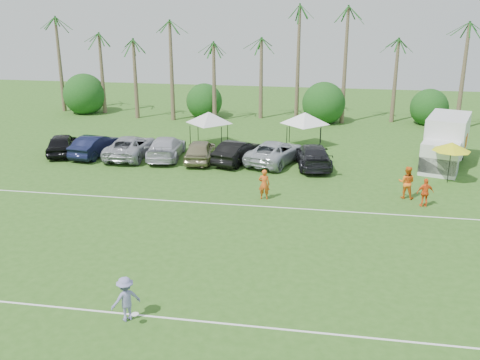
# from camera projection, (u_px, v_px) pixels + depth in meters

# --- Properties ---
(ground) EXTENTS (120.00, 120.00, 0.00)m
(ground) POSITION_uv_depth(u_px,v_px,m) (119.00, 347.00, 18.29)
(ground) COLOR #2F5C1B
(ground) RESTS_ON ground
(field_lines) EXTENTS (80.00, 12.10, 0.01)m
(field_lines) POSITION_uv_depth(u_px,v_px,m) (182.00, 247.00, 25.76)
(field_lines) COLOR white
(field_lines) RESTS_ON ground
(palm_tree_0) EXTENTS (2.40, 2.40, 8.90)m
(palm_tree_0) POSITION_uv_depth(u_px,v_px,m) (52.00, 40.00, 54.97)
(palm_tree_0) COLOR brown
(palm_tree_0) RESTS_ON ground
(palm_tree_1) EXTENTS (2.40, 2.40, 9.90)m
(palm_tree_1) POSITION_uv_depth(u_px,v_px,m) (97.00, 32.00, 53.89)
(palm_tree_1) COLOR brown
(palm_tree_1) RESTS_ON ground
(palm_tree_2) EXTENTS (2.40, 2.40, 10.90)m
(palm_tree_2) POSITION_uv_depth(u_px,v_px,m) (144.00, 23.00, 52.82)
(palm_tree_2) COLOR brown
(palm_tree_2) RESTS_ON ground
(palm_tree_3) EXTENTS (2.40, 2.40, 11.90)m
(palm_tree_3) POSITION_uv_depth(u_px,v_px,m) (183.00, 15.00, 51.90)
(palm_tree_3) COLOR brown
(palm_tree_3) RESTS_ON ground
(palm_tree_4) EXTENTS (2.40, 2.40, 8.90)m
(palm_tree_4) POSITION_uv_depth(u_px,v_px,m) (223.00, 42.00, 52.08)
(palm_tree_4) COLOR brown
(palm_tree_4) RESTS_ON ground
(palm_tree_5) EXTENTS (2.40, 2.40, 9.90)m
(palm_tree_5) POSITION_uv_depth(u_px,v_px,m) (264.00, 34.00, 51.16)
(palm_tree_5) COLOR brown
(palm_tree_5) RESTS_ON ground
(palm_tree_6) EXTENTS (2.40, 2.40, 10.90)m
(palm_tree_6) POSITION_uv_depth(u_px,v_px,m) (306.00, 24.00, 50.24)
(palm_tree_6) COLOR brown
(palm_tree_6) RESTS_ON ground
(palm_tree_7) EXTENTS (2.40, 2.40, 11.90)m
(palm_tree_7) POSITION_uv_depth(u_px,v_px,m) (350.00, 15.00, 49.33)
(palm_tree_7) COLOR brown
(palm_tree_7) RESTS_ON ground
(palm_tree_8) EXTENTS (2.40, 2.40, 8.90)m
(palm_tree_8) POSITION_uv_depth(u_px,v_px,m) (403.00, 45.00, 49.35)
(palm_tree_8) COLOR brown
(palm_tree_8) RESTS_ON ground
(palm_tree_9) EXTENTS (2.40, 2.40, 9.90)m
(palm_tree_9) POSITION_uv_depth(u_px,v_px,m) (461.00, 35.00, 48.27)
(palm_tree_9) COLOR brown
(palm_tree_9) RESTS_ON ground
(bush_tree_0) EXTENTS (4.00, 4.00, 4.00)m
(bush_tree_0) POSITION_uv_depth(u_px,v_px,m) (88.00, 95.00, 57.22)
(bush_tree_0) COLOR brown
(bush_tree_0) RESTS_ON ground
(bush_tree_1) EXTENTS (4.00, 4.00, 4.00)m
(bush_tree_1) POSITION_uv_depth(u_px,v_px,m) (207.00, 98.00, 55.14)
(bush_tree_1) COLOR brown
(bush_tree_1) RESTS_ON ground
(bush_tree_2) EXTENTS (4.00, 4.00, 4.00)m
(bush_tree_2) POSITION_uv_depth(u_px,v_px,m) (324.00, 102.00, 53.21)
(bush_tree_2) COLOR brown
(bush_tree_2) RESTS_ON ground
(bush_tree_3) EXTENTS (4.00, 4.00, 4.00)m
(bush_tree_3) POSITION_uv_depth(u_px,v_px,m) (428.00, 105.00, 51.60)
(bush_tree_3) COLOR brown
(bush_tree_3) RESTS_ON ground
(sideline_player_a) EXTENTS (0.67, 0.44, 1.85)m
(sideline_player_a) POSITION_uv_depth(u_px,v_px,m) (264.00, 184.00, 31.79)
(sideline_player_a) COLOR #D85418
(sideline_player_a) RESTS_ON ground
(sideline_player_b) EXTENTS (1.10, 0.93, 1.99)m
(sideline_player_b) POSITION_uv_depth(u_px,v_px,m) (407.00, 182.00, 31.90)
(sideline_player_b) COLOR orange
(sideline_player_b) RESTS_ON ground
(sideline_player_c) EXTENTS (1.06, 0.63, 1.69)m
(sideline_player_c) POSITION_uv_depth(u_px,v_px,m) (425.00, 193.00, 30.63)
(sideline_player_c) COLOR orange
(sideline_player_c) RESTS_ON ground
(box_truck) EXTENTS (4.40, 7.18, 3.47)m
(box_truck) POSITION_uv_depth(u_px,v_px,m) (446.00, 140.00, 38.23)
(box_truck) COLOR silver
(box_truck) RESTS_ON ground
(canopy_tent_left) EXTENTS (3.98, 3.98, 3.22)m
(canopy_tent_left) POSITION_uv_depth(u_px,v_px,m) (209.00, 112.00, 43.30)
(canopy_tent_left) COLOR black
(canopy_tent_left) RESTS_ON ground
(canopy_tent_right) EXTENTS (4.06, 4.06, 3.29)m
(canopy_tent_right) POSITION_uv_depth(u_px,v_px,m) (305.00, 112.00, 42.82)
(canopy_tent_right) COLOR black
(canopy_tent_right) RESTS_ON ground
(market_umbrella) EXTENTS (2.43, 2.43, 2.71)m
(market_umbrella) POSITION_uv_depth(u_px,v_px,m) (452.00, 147.00, 34.20)
(market_umbrella) COLOR black
(market_umbrella) RESTS_ON ground
(frisbee_player) EXTENTS (1.27, 1.24, 1.75)m
(frisbee_player) POSITION_uv_depth(u_px,v_px,m) (126.00, 299.00, 19.62)
(frisbee_player) COLOR #7D7CB0
(frisbee_player) RESTS_ON ground
(parked_car_0) EXTENTS (3.32, 5.17, 1.64)m
(parked_car_0) POSITION_uv_depth(u_px,v_px,m) (62.00, 144.00, 41.24)
(parked_car_0) COLOR black
(parked_car_0) RESTS_ON ground
(parked_car_1) EXTENTS (2.42, 5.17, 1.64)m
(parked_car_1) POSITION_uv_depth(u_px,v_px,m) (95.00, 145.00, 40.78)
(parked_car_1) COLOR black
(parked_car_1) RESTS_ON ground
(parked_car_2) EXTENTS (2.87, 5.96, 1.64)m
(parked_car_2) POSITION_uv_depth(u_px,v_px,m) (131.00, 146.00, 40.52)
(parked_car_2) COLOR #9C9EA6
(parked_car_2) RESTS_ON ground
(parked_car_3) EXTENTS (2.83, 5.84, 1.64)m
(parked_car_3) POSITION_uv_depth(u_px,v_px,m) (166.00, 147.00, 40.24)
(parked_car_3) COLOR #B6B5C1
(parked_car_3) RESTS_ON ground
(parked_car_4) EXTENTS (2.33, 4.95, 1.64)m
(parked_car_4) POSITION_uv_depth(u_px,v_px,m) (200.00, 150.00, 39.40)
(parked_car_4) COLOR #817A58
(parked_car_4) RESTS_ON ground
(parked_car_5) EXTENTS (3.12, 5.26, 1.64)m
(parked_car_5) POSITION_uv_depth(u_px,v_px,m) (237.00, 152.00, 39.09)
(parked_car_5) COLOR black
(parked_car_5) RESTS_ON ground
(parked_car_6) EXTENTS (4.43, 6.45, 1.64)m
(parked_car_6) POSITION_uv_depth(u_px,v_px,m) (275.00, 152.00, 39.03)
(parked_car_6) COLOR #AAB0B6
(parked_car_6) RESTS_ON ground
(parked_car_7) EXTENTS (3.21, 5.95, 1.64)m
(parked_car_7) POSITION_uv_depth(u_px,v_px,m) (313.00, 155.00, 38.16)
(parked_car_7) COLOR black
(parked_car_7) RESTS_ON ground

